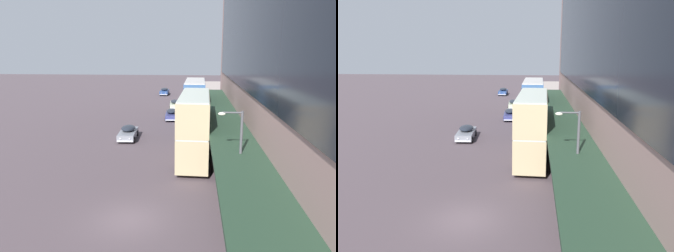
% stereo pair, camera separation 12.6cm
% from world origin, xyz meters
% --- Properties ---
extents(ground, '(240.00, 240.00, 0.00)m').
position_xyz_m(ground, '(0.00, 0.00, 0.00)').
color(ground, '#4F4248').
extents(sidewalk_kerb, '(10.00, 180.00, 0.15)m').
position_xyz_m(sidewalk_kerb, '(11.00, 0.00, 0.07)').
color(sidewalk_kerb, '#A4948C').
rests_on(sidewalk_kerb, ground).
extents(transit_bus_kerbside_front, '(3.04, 10.31, 5.97)m').
position_xyz_m(transit_bus_kerbside_front, '(3.69, 11.46, 3.22)').
color(transit_bus_kerbside_front, tan).
rests_on(transit_bus_kerbside_front, ground).
extents(transit_bus_kerbside_rear, '(2.82, 9.30, 6.07)m').
position_xyz_m(transit_bus_kerbside_rear, '(3.68, 24.32, 3.27)').
color(transit_bus_kerbside_rear, '#3A629B').
rests_on(transit_bus_kerbside_rear, ground).
extents(sedan_second_mid, '(1.98, 5.03, 1.56)m').
position_xyz_m(sedan_second_mid, '(0.40, 29.27, 0.77)').
color(sedan_second_mid, navy).
rests_on(sedan_second_mid, ground).
extents(sedan_second_near, '(1.92, 4.32, 1.60)m').
position_xyz_m(sedan_second_near, '(3.99, 50.15, 0.78)').
color(sedan_second_near, olive).
rests_on(sedan_second_near, ground).
extents(sedan_lead_mid, '(2.10, 4.83, 1.51)m').
position_xyz_m(sedan_lead_mid, '(-3.71, 17.99, 0.74)').
color(sedan_lead_mid, gray).
rests_on(sedan_lead_mid, ground).
extents(sedan_far_back, '(1.95, 4.62, 1.59)m').
position_xyz_m(sedan_far_back, '(-3.23, 56.26, 0.78)').
color(sedan_far_back, navy).
rests_on(sedan_far_back, ground).
extents(sedan_trailing_near, '(1.92, 4.90, 1.60)m').
position_xyz_m(sedan_trailing_near, '(3.65, 42.21, 0.78)').
color(sedan_trailing_near, gray).
rests_on(sedan_trailing_near, ground).
extents(sedan_lead_near, '(1.94, 4.94, 1.52)m').
position_xyz_m(sedan_lead_near, '(0.23, 38.69, 0.75)').
color(sedan_lead_near, beige).
rests_on(sedan_lead_near, ground).
extents(pedestrian_at_kerb, '(0.44, 0.50, 1.86)m').
position_xyz_m(pedestrian_at_kerb, '(7.53, -0.93, 1.18)').
color(pedestrian_at_kerb, '#32271D').
rests_on(pedestrian_at_kerb, sidewalk_kerb).
extents(street_lamp, '(1.50, 0.28, 6.05)m').
position_xyz_m(street_lamp, '(6.32, 2.04, 3.72)').
color(street_lamp, '#4C4C51').
rests_on(street_lamp, sidewalk_kerb).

